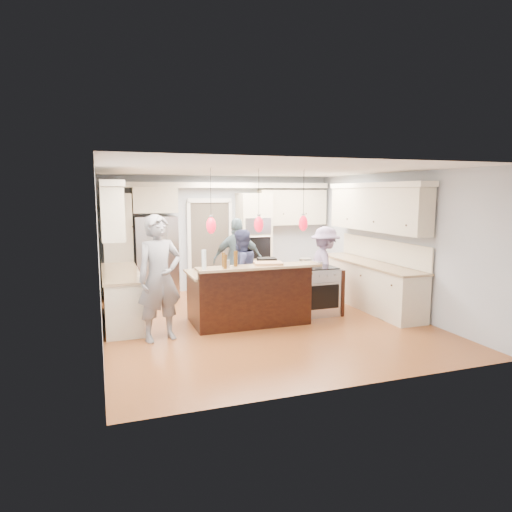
{
  "coord_description": "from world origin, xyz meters",
  "views": [
    {
      "loc": [
        -2.74,
        -7.55,
        2.32
      ],
      "look_at": [
        0.0,
        0.35,
        1.15
      ],
      "focal_mm": 32.0,
      "sensor_mm": 36.0,
      "label": 1
    }
  ],
  "objects": [
    {
      "name": "ground_plane",
      "position": [
        0.0,
        0.0,
        0.0
      ],
      "size": [
        6.0,
        6.0,
        0.0
      ],
      "primitive_type": "plane",
      "color": "#A65C2D",
      "rests_on": "ground"
    },
    {
      "name": "room_shell",
      "position": [
        0.0,
        0.0,
        1.82
      ],
      "size": [
        5.54,
        6.04,
        2.72
      ],
      "color": "#B2BCC6",
      "rests_on": "ground"
    },
    {
      "name": "refrigerator",
      "position": [
        -1.55,
        2.64,
        0.9
      ],
      "size": [
        0.9,
        0.7,
        1.8
      ],
      "primitive_type": "cube",
      "color": "#B7B7BC",
      "rests_on": "ground"
    },
    {
      "name": "oven_column",
      "position": [
        0.75,
        2.67,
        1.15
      ],
      "size": [
        0.72,
        0.69,
        2.3
      ],
      "color": "beige",
      "rests_on": "ground"
    },
    {
      "name": "back_upper_cabinets",
      "position": [
        -0.75,
        2.76,
        1.67
      ],
      "size": [
        5.3,
        0.61,
        2.54
      ],
      "color": "beige",
      "rests_on": "ground"
    },
    {
      "name": "right_counter_run",
      "position": [
        2.44,
        0.3,
        1.06
      ],
      "size": [
        0.64,
        3.1,
        2.51
      ],
      "color": "beige",
      "rests_on": "ground"
    },
    {
      "name": "left_cabinets",
      "position": [
        -2.44,
        0.8,
        1.06
      ],
      "size": [
        0.64,
        2.3,
        2.51
      ],
      "color": "beige",
      "rests_on": "ground"
    },
    {
      "name": "kitchen_island",
      "position": [
        -0.25,
        0.07,
        0.49
      ],
      "size": [
        2.1,
        1.46,
        1.12
      ],
      "color": "black",
      "rests_on": "ground"
    },
    {
      "name": "island_range",
      "position": [
        1.16,
        0.15,
        0.46
      ],
      "size": [
        0.82,
        0.71,
        0.92
      ],
      "color": "#B7B7BC",
      "rests_on": "ground"
    },
    {
      "name": "pendant_lights",
      "position": [
        -0.25,
        -0.51,
        1.8
      ],
      "size": [
        1.75,
        0.15,
        1.03
      ],
      "color": "black",
      "rests_on": "ground"
    },
    {
      "name": "person_bar_end",
      "position": [
        -1.87,
        -0.45,
        0.99
      ],
      "size": [
        0.82,
        0.65,
        1.98
      ],
      "primitive_type": "imported",
      "rotation": [
        0.0,
        0.0,
        0.27
      ],
      "color": "slate",
      "rests_on": "ground"
    },
    {
      "name": "person_far_left",
      "position": [
        -0.14,
        0.85,
        0.8
      ],
      "size": [
        0.96,
        0.87,
        1.61
      ],
      "primitive_type": "imported",
      "rotation": [
        0.0,
        0.0,
        3.54
      ],
      "color": "navy",
      "rests_on": "ground"
    },
    {
      "name": "person_far_right",
      "position": [
        0.03,
        1.6,
        0.89
      ],
      "size": [
        1.11,
        0.61,
        1.78
      ],
      "primitive_type": "imported",
      "rotation": [
        0.0,
        0.0,
        2.96
      ],
      "color": "slate",
      "rests_on": "ground"
    },
    {
      "name": "person_range_side",
      "position": [
        1.6,
        0.66,
        0.82
      ],
      "size": [
        0.74,
        1.12,
        1.63
      ],
      "primitive_type": "imported",
      "rotation": [
        0.0,
        0.0,
        1.44
      ],
      "color": "gray",
      "rests_on": "ground"
    },
    {
      "name": "floor_rug",
      "position": [
        2.4,
        -0.32,
        0.01
      ],
      "size": [
        0.65,
        0.88,
        0.01
      ],
      "primitive_type": "cube",
      "rotation": [
        0.0,
        0.0,
        -0.09
      ],
      "color": "olive",
      "rests_on": "ground"
    },
    {
      "name": "water_bottle",
      "position": [
        -1.2,
        -0.61,
        1.27
      ],
      "size": [
        0.09,
        0.09,
        0.31
      ],
      "primitive_type": "cylinder",
      "rotation": [
        0.0,
        0.0,
        0.22
      ],
      "color": "silver",
      "rests_on": "kitchen_island"
    },
    {
      "name": "beer_bottle_a",
      "position": [
        -0.84,
        -0.46,
        1.24
      ],
      "size": [
        0.07,
        0.07,
        0.23
      ],
      "primitive_type": "cylinder",
      "rotation": [
        0.0,
        0.0,
        -0.27
      ],
      "color": "#492D0D",
      "rests_on": "kitchen_island"
    },
    {
      "name": "beer_bottle_b",
      "position": [
        -0.87,
        -0.65,
        1.23
      ],
      "size": [
        0.06,
        0.06,
        0.23
      ],
      "primitive_type": "cylinder",
      "rotation": [
        0.0,
        0.0,
        0.02
      ],
      "color": "#492D0D",
      "rests_on": "kitchen_island"
    },
    {
      "name": "beer_bottle_c",
      "position": [
        -0.64,
        -0.49,
        1.25
      ],
      "size": [
        0.08,
        0.08,
        0.25
      ],
      "primitive_type": "cylinder",
      "rotation": [
        0.0,
        0.0,
        -0.34
      ],
      "color": "#492D0D",
      "rests_on": "kitchen_island"
    },
    {
      "name": "drink_can",
      "position": [
        -0.78,
        -0.52,
        1.18
      ],
      "size": [
        0.07,
        0.07,
        0.11
      ],
      "primitive_type": "cylinder",
      "rotation": [
        0.0,
        0.0,
        -0.13
      ],
      "color": "#B7B7BC",
      "rests_on": "kitchen_island"
    },
    {
      "name": "cutting_board",
      "position": [
        -0.06,
        -0.47,
        1.14
      ],
      "size": [
        0.53,
        0.43,
        0.04
      ],
      "primitive_type": "cube",
      "rotation": [
        0.0,
        0.0,
        -0.22
      ],
      "color": "tan",
      "rests_on": "kitchen_island"
    },
    {
      "name": "pot_large",
      "position": [
        1.0,
        0.34,
        0.99
      ],
      "size": [
        0.24,
        0.24,
        0.14
      ],
      "primitive_type": "cylinder",
      "color": "#B7B7BC",
      "rests_on": "island_range"
    },
    {
      "name": "pot_small",
      "position": [
        1.15,
        0.12,
        0.97
      ],
      "size": [
        0.2,
        0.2,
        0.1
      ],
      "primitive_type": "cylinder",
      "color": "#B7B7BC",
      "rests_on": "island_range"
    }
  ]
}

